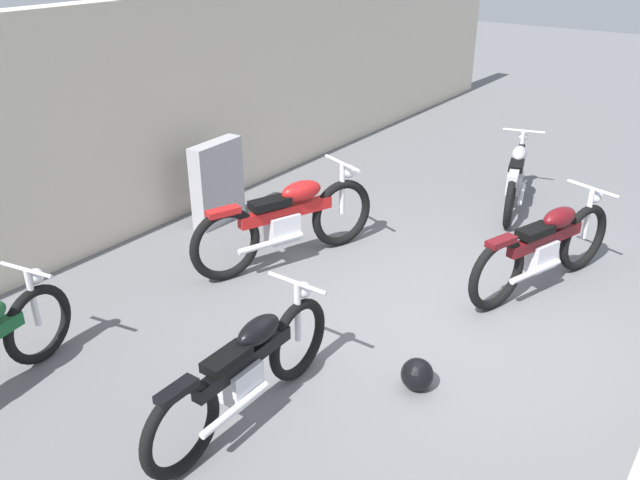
{
  "coord_description": "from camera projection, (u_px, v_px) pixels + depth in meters",
  "views": [
    {
      "loc": [
        -4.88,
        -2.02,
        3.32
      ],
      "look_at": [
        -0.25,
        1.34,
        0.55
      ],
      "focal_mm": 36.53,
      "sensor_mm": 36.0,
      "label": 1
    }
  ],
  "objects": [
    {
      "name": "motorcycle_silver",
      "position": [
        516.0,
        177.0,
        8.34
      ],
      "size": [
        1.89,
        0.75,
        0.87
      ],
      "rotation": [
        0.0,
        0.0,
        0.28
      ],
      "color": "black",
      "rests_on": "ground_plane"
    },
    {
      "name": "building_wall",
      "position": [
        149.0,
        116.0,
        7.61
      ],
      "size": [
        18.0,
        0.3,
        2.63
      ],
      "primitive_type": "cube",
      "color": "beige",
      "rests_on": "ground_plane"
    },
    {
      "name": "stone_marker",
      "position": [
        217.0,
        183.0,
        7.88
      ],
      "size": [
        0.76,
        0.23,
        1.02
      ],
      "primitive_type": "cube",
      "rotation": [
        0.0,
        0.0,
        0.04
      ],
      "color": "#9E9EA3",
      "rests_on": "ground_plane"
    },
    {
      "name": "ground_plane",
      "position": [
        451.0,
        320.0,
        6.07
      ],
      "size": [
        40.0,
        40.0,
        0.0
      ],
      "primitive_type": "plane",
      "color": "slate"
    },
    {
      "name": "helmet",
      "position": [
        417.0,
        374.0,
        5.13
      ],
      "size": [
        0.26,
        0.26,
        0.26
      ],
      "primitive_type": "sphere",
      "color": "black",
      "rests_on": "ground_plane"
    },
    {
      "name": "motorcycle_red",
      "position": [
        288.0,
        220.0,
        6.95
      ],
      "size": [
        2.13,
        0.98,
        1.0
      ],
      "rotation": [
        0.0,
        0.0,
        -0.35
      ],
      "color": "black",
      "rests_on": "ground_plane"
    },
    {
      "name": "motorcycle_maroon",
      "position": [
        545.0,
        247.0,
        6.44
      ],
      "size": [
        2.01,
        0.87,
        0.94
      ],
      "rotation": [
        0.0,
        0.0,
        -0.32
      ],
      "color": "black",
      "rests_on": "ground_plane"
    },
    {
      "name": "motorcycle_black",
      "position": [
        247.0,
        370.0,
        4.7
      ],
      "size": [
        1.95,
        0.54,
        0.88
      ],
      "rotation": [
        0.0,
        0.0,
        0.01
      ],
      "color": "black",
      "rests_on": "ground_plane"
    }
  ]
}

